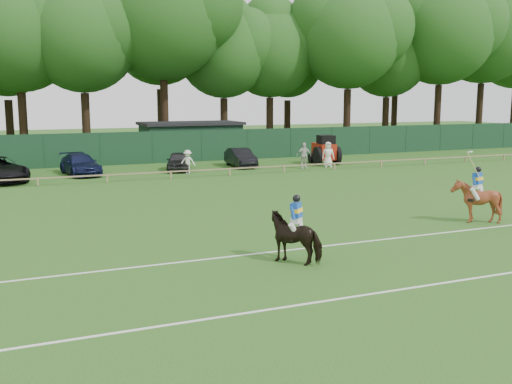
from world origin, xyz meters
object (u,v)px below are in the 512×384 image
spectator_left (188,162)px  spectator_mid (304,156)px  sedan_navy (80,165)px  spectator_right (328,154)px  horse_chestnut (476,201)px  estate_black (241,158)px  utility_shed (191,140)px  horse_dark (296,237)px  hatch_grey (178,161)px  tractor (325,150)px

spectator_left → spectator_mid: bearing=17.3°
sedan_navy → spectator_right: spectator_right is taller
sedan_navy → spectator_left: (6.80, -2.14, 0.11)m
spectator_mid → horse_chestnut: bearing=-82.6°
estate_black → utility_shed: size_ratio=0.49×
horse_dark → spectator_mid: (11.67, 21.77, 0.14)m
horse_dark → spectator_right: size_ratio=1.01×
sedan_navy → hatch_grey: (6.65, -0.36, -0.03)m
horse_dark → tractor: bearing=-163.3°
estate_black → spectator_left: (-4.74, -2.21, 0.12)m
sedan_navy → spectator_left: spectator_left is taller
utility_shed → sedan_navy: bearing=-142.2°
spectator_right → utility_shed: bearing=140.6°
horse_chestnut → sedan_navy: bearing=-78.5°
horse_dark → estate_black: horse_dark is taller
tractor → horse_chestnut: bearing=-95.6°
hatch_grey → spectator_mid: 9.02m
sedan_navy → spectator_right: bearing=-16.4°
sedan_navy → tractor: (18.16, -0.85, 0.37)m
estate_black → utility_shed: (-1.48, 7.72, 0.85)m
estate_black → tractor: tractor is taller
spectator_right → spectator_left: bearing=-167.4°
spectator_right → estate_black: bearing=170.4°
horse_dark → estate_black: 25.85m
horse_chestnut → estate_black: horse_chestnut is taller
horse_dark → hatch_grey: 24.36m
horse_dark → spectator_left: spectator_left is taller
sedan_navy → spectator_left: size_ratio=2.99×
hatch_grey → estate_black: (4.89, 0.44, 0.02)m
estate_black → tractor: (6.62, -0.92, 0.38)m
hatch_grey → spectator_left: bearing=-67.2°
hatch_grey → spectator_right: spectator_right is taller
spectator_left → spectator_right: (10.62, -0.53, 0.14)m
sedan_navy → estate_black: bearing=-7.3°
sedan_navy → utility_shed: (10.06, 7.79, 0.84)m
sedan_navy → spectator_mid: spectator_mid is taller
hatch_grey → spectator_left: 1.79m
horse_chestnut → estate_black: (-1.72, 22.26, -0.23)m
sedan_navy → spectator_right: (17.42, -2.67, 0.24)m
estate_black → horse_chestnut: bearing=-81.3°
spectator_left → hatch_grey: bearing=116.4°
hatch_grey → tractor: tractor is taller
spectator_left → tractor: tractor is taller
hatch_grey → spectator_left: spectator_left is taller
spectator_right → tractor: tractor is taller
horse_dark → estate_black: size_ratio=0.46×
hatch_grey → spectator_right: 11.02m
spectator_right → utility_shed: utility_shed is taller
spectator_mid → sedan_navy: bearing=-176.8°
spectator_mid → spectator_right: size_ratio=1.00×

